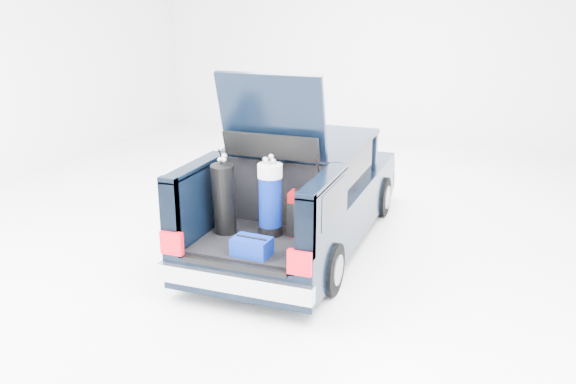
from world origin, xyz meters
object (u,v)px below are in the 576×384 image
at_px(car, 303,194).
at_px(black_golf_bag, 224,199).
at_px(red_suitcase, 304,215).
at_px(blue_duffel, 252,247).
at_px(blue_golf_bag, 270,199).

height_order(car, black_golf_bag, car).
relative_size(red_suitcase, blue_duffel, 1.32).
bearing_deg(blue_duffel, blue_golf_bag, 97.16).
distance_m(red_suitcase, blue_duffel, 0.82).
bearing_deg(blue_golf_bag, black_golf_bag, -147.09).
height_order(black_golf_bag, blue_duffel, black_golf_bag).
bearing_deg(blue_golf_bag, red_suitcase, 26.44).
bearing_deg(car, red_suitcase, -70.79).
distance_m(car, blue_duffel, 2.01).
xyz_separation_m(car, blue_duffel, (0.10, -2.01, 0.03)).
height_order(black_golf_bag, blue_golf_bag, blue_golf_bag).
bearing_deg(blue_duffel, black_golf_bag, 143.17).
bearing_deg(blue_golf_bag, blue_duffel, -71.62).
distance_m(black_golf_bag, blue_duffel, 0.80).
relative_size(black_golf_bag, blue_duffel, 2.24).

